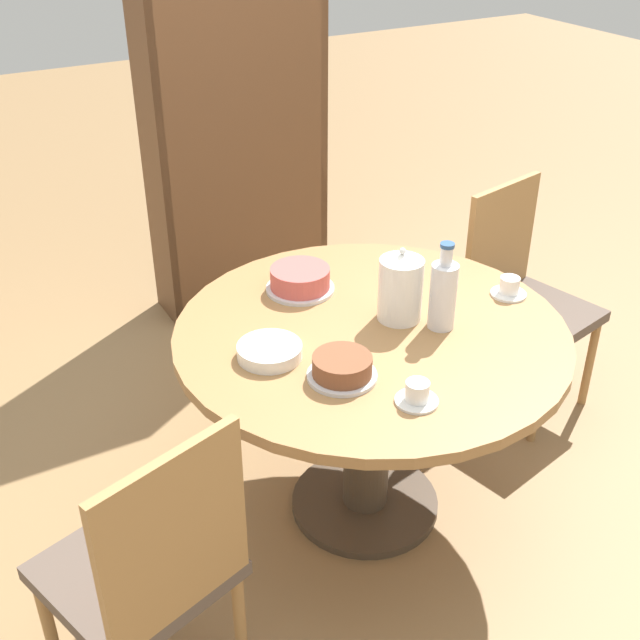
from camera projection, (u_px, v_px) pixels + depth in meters
ground_plane at (365, 505)px, 2.84m from camera, size 14.00×14.00×0.00m
dining_table at (370, 372)px, 2.54m from camera, size 1.22×1.22×0.73m
chair_a at (522, 296)px, 3.16m from camera, size 0.50×0.50×0.91m
chair_b at (149, 568)px, 1.97m from camera, size 0.53×0.53×0.91m
bookshelf at (236, 128)px, 3.69m from camera, size 0.83×0.28×1.89m
coffee_pot at (401, 287)px, 2.46m from camera, size 0.14×0.14×0.24m
water_bottle at (443, 294)px, 2.42m from camera, size 0.08×0.08×0.28m
cake_main at (300, 280)px, 2.65m from camera, size 0.23×0.23×0.08m
cake_second at (342, 368)px, 2.22m from camera, size 0.20×0.20×0.07m
cup_a at (417, 394)px, 2.12m from camera, size 0.12×0.12×0.06m
cup_b at (509, 288)px, 2.63m from camera, size 0.12×0.12×0.06m
plate_stack at (270, 351)px, 2.32m from camera, size 0.19×0.19×0.04m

